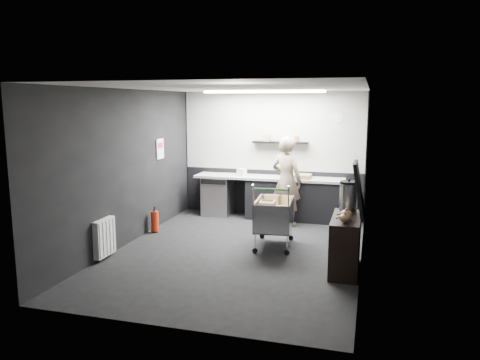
# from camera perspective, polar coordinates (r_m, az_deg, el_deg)

# --- Properties ---
(floor) EXTENTS (5.50, 5.50, 0.00)m
(floor) POSITION_cam_1_polar(r_m,az_deg,el_deg) (7.91, -0.32, -8.75)
(floor) COLOR black
(floor) RESTS_ON ground
(ceiling) EXTENTS (5.50, 5.50, 0.00)m
(ceiling) POSITION_cam_1_polar(r_m,az_deg,el_deg) (7.51, -0.34, 11.20)
(ceiling) COLOR silver
(ceiling) RESTS_ON wall_back
(wall_back) EXTENTS (5.50, 0.00, 5.50)m
(wall_back) POSITION_cam_1_polar(r_m,az_deg,el_deg) (10.24, 3.94, 3.18)
(wall_back) COLOR black
(wall_back) RESTS_ON floor
(wall_front) EXTENTS (5.50, 0.00, 5.50)m
(wall_front) POSITION_cam_1_polar(r_m,az_deg,el_deg) (5.05, -9.02, -3.54)
(wall_front) COLOR black
(wall_front) RESTS_ON floor
(wall_left) EXTENTS (0.00, 5.50, 5.50)m
(wall_left) POSITION_cam_1_polar(r_m,az_deg,el_deg) (8.36, -13.62, 1.49)
(wall_left) COLOR black
(wall_left) RESTS_ON floor
(wall_right) EXTENTS (0.00, 5.50, 5.50)m
(wall_right) POSITION_cam_1_polar(r_m,az_deg,el_deg) (7.30, 14.93, 0.30)
(wall_right) COLOR black
(wall_right) RESTS_ON floor
(kitchen_wall_panel) EXTENTS (3.95, 0.02, 1.70)m
(kitchen_wall_panel) POSITION_cam_1_polar(r_m,az_deg,el_deg) (10.18, 3.95, 5.97)
(kitchen_wall_panel) COLOR #B3B3AF
(kitchen_wall_panel) RESTS_ON wall_back
(dado_panel) EXTENTS (3.95, 0.02, 1.00)m
(dado_panel) POSITION_cam_1_polar(r_m,az_deg,el_deg) (10.35, 3.86, -1.51)
(dado_panel) COLOR black
(dado_panel) RESTS_ON wall_back
(floating_shelf) EXTENTS (1.20, 0.22, 0.04)m
(floating_shelf) POSITION_cam_1_polar(r_m,az_deg,el_deg) (10.05, 4.92, 4.59)
(floating_shelf) COLOR black
(floating_shelf) RESTS_ON wall_back
(wall_clock) EXTENTS (0.20, 0.03, 0.20)m
(wall_clock) POSITION_cam_1_polar(r_m,az_deg,el_deg) (9.96, 11.93, 7.43)
(wall_clock) COLOR silver
(wall_clock) RESTS_ON wall_back
(poster) EXTENTS (0.02, 0.30, 0.40)m
(poster) POSITION_cam_1_polar(r_m,az_deg,el_deg) (9.48, -9.72, 3.77)
(poster) COLOR white
(poster) RESTS_ON wall_left
(poster_red_band) EXTENTS (0.02, 0.22, 0.10)m
(poster_red_band) POSITION_cam_1_polar(r_m,az_deg,el_deg) (9.47, -9.71, 4.19)
(poster_red_band) COLOR red
(poster_red_band) RESTS_ON poster
(radiator) EXTENTS (0.10, 0.50, 0.60)m
(radiator) POSITION_cam_1_polar(r_m,az_deg,el_deg) (7.78, -16.20, -6.75)
(radiator) COLOR silver
(radiator) RESTS_ON wall_left
(ceiling_strip) EXTENTS (2.40, 0.20, 0.04)m
(ceiling_strip) POSITION_cam_1_polar(r_m,az_deg,el_deg) (9.30, 2.87, 10.69)
(ceiling_strip) COLOR white
(ceiling_strip) RESTS_ON ceiling
(prep_counter) EXTENTS (3.20, 0.61, 0.90)m
(prep_counter) POSITION_cam_1_polar(r_m,az_deg,el_deg) (10.03, 4.25, -2.12)
(prep_counter) COLOR black
(prep_counter) RESTS_ON floor
(person) EXTENTS (0.76, 0.63, 1.80)m
(person) POSITION_cam_1_polar(r_m,az_deg,el_deg) (9.46, 5.69, -0.14)
(person) COLOR #C3B59A
(person) RESTS_ON floor
(shopping_cart) EXTENTS (0.69, 1.06, 1.12)m
(shopping_cart) POSITION_cam_1_polar(r_m,az_deg,el_deg) (8.07, 4.14, -4.45)
(shopping_cart) COLOR silver
(shopping_cart) RESTS_ON floor
(sideboard) EXTENTS (0.46, 1.09, 1.63)m
(sideboard) POSITION_cam_1_polar(r_m,az_deg,el_deg) (7.12, 12.86, -6.68)
(sideboard) COLOR black
(sideboard) RESTS_ON floor
(fire_extinguisher) EXTENTS (0.15, 0.15, 0.48)m
(fire_extinguisher) POSITION_cam_1_polar(r_m,az_deg,el_deg) (9.13, -10.34, -4.87)
(fire_extinguisher) COLOR red
(fire_extinguisher) RESTS_ON floor
(cardboard_box) EXTENTS (0.46, 0.35, 0.09)m
(cardboard_box) POSITION_cam_1_polar(r_m,az_deg,el_deg) (9.81, 7.33, 0.45)
(cardboard_box) COLOR #9A7D52
(cardboard_box) RESTS_ON prep_counter
(pink_tub) EXTENTS (0.19, 0.19, 0.19)m
(pink_tub) POSITION_cam_1_polar(r_m,az_deg,el_deg) (9.87, 6.65, 0.82)
(pink_tub) COLOR #F7D6D9
(pink_tub) RESTS_ON prep_counter
(white_container) EXTENTS (0.21, 0.19, 0.16)m
(white_container) POSITION_cam_1_polar(r_m,az_deg,el_deg) (10.06, 0.21, 0.95)
(white_container) COLOR silver
(white_container) RESTS_ON prep_counter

